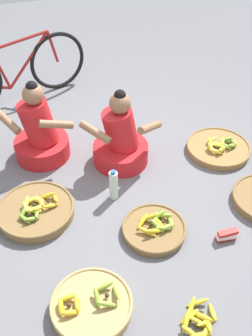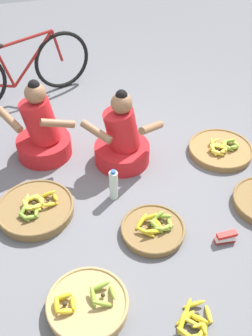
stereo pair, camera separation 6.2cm
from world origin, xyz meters
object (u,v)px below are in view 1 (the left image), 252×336
at_px(vendor_woman_behind, 40,134).
at_px(loose_bananas_front_right, 199,321).
at_px(vendor_woman_front, 121,140).
at_px(banana_basket_front_left, 154,228).
at_px(banana_basket_mid_right, 91,306).
at_px(water_bottle, 114,185).
at_px(bicycle_leaning, 16,72).
at_px(banana_basket_back_right, 36,210).
at_px(packet_carton_stack, 227,236).
at_px(banana_basket_back_center, 218,148).

relative_size(vendor_woman_behind, loose_bananas_front_right, 2.63).
relative_size(vendor_woman_front, banana_basket_front_left, 1.50).
relative_size(banana_basket_mid_right, water_bottle, 1.80).
xyz_separation_m(vendor_woman_behind, loose_bananas_front_right, (0.73, -2.01, -0.23)).
xyz_separation_m(bicycle_leaning, banana_basket_mid_right, (0.19, -2.81, -0.30)).
height_order(vendor_woman_front, banana_basket_front_left, vendor_woman_front).
xyz_separation_m(vendor_woman_behind, banana_basket_back_right, (-0.16, -0.76, -0.21)).
bearing_deg(banana_basket_back_right, vendor_woman_behind, 77.97).
xyz_separation_m(banana_basket_back_right, loose_bananas_front_right, (0.89, -1.25, -0.02)).
height_order(banana_basket_front_left, packet_carton_stack, banana_basket_front_left).
distance_m(banana_basket_mid_right, loose_bananas_front_right, 0.71).
xyz_separation_m(banana_basket_front_left, packet_carton_stack, (0.51, -0.23, 0.00)).
bearing_deg(banana_basket_front_left, water_bottle, 113.77).
height_order(banana_basket_back_center, loose_bananas_front_right, banana_basket_back_center).
relative_size(banana_basket_back_center, water_bottle, 2.04).
bearing_deg(vendor_woman_behind, water_bottle, -55.92).
height_order(banana_basket_front_left, water_bottle, water_bottle).
xyz_separation_m(vendor_woman_behind, bicycle_leaning, (-0.11, 1.09, 0.10)).
bearing_deg(banana_basket_mid_right, water_bottle, 66.69).
bearing_deg(loose_bananas_front_right, packet_carton_stack, 49.11).
relative_size(vendor_woman_behind, packet_carton_stack, 4.67).
height_order(banana_basket_back_right, banana_basket_mid_right, banana_basket_mid_right).
xyz_separation_m(vendor_woman_front, loose_bananas_front_right, (0.03, -1.71, -0.21)).
xyz_separation_m(vendor_woman_behind, water_bottle, (0.51, -0.75, -0.11)).
distance_m(banana_basket_mid_right, water_bottle, 1.06).
bearing_deg(packet_carton_stack, bicycle_leaning, 117.73).
relative_size(vendor_woman_front, banana_basket_back_center, 1.23).
distance_m(banana_basket_front_left, banana_basket_back_center, 1.23).
xyz_separation_m(bicycle_leaning, banana_basket_front_left, (0.82, -2.30, -0.32)).
bearing_deg(packet_carton_stack, banana_basket_back_right, 153.71).
height_order(vendor_woman_front, banana_basket_back_center, vendor_woman_front).
bearing_deg(banana_basket_back_right, loose_bananas_front_right, -54.55).
distance_m(vendor_woman_behind, banana_basket_back_center, 1.73).
relative_size(water_bottle, packet_carton_stack, 1.77).
bearing_deg(vendor_woman_behind, bicycle_leaning, 95.66).
relative_size(vendor_woman_behind, banana_basket_back_center, 1.29).
bearing_deg(banana_basket_mid_right, bicycle_leaning, 93.95).
distance_m(vendor_woman_front, banana_basket_back_center, 0.99).
height_order(banana_basket_front_left, banana_basket_mid_right, banana_basket_mid_right).
bearing_deg(banana_basket_back_right, banana_basket_back_center, 10.18).
distance_m(vendor_woman_front, packet_carton_stack, 1.28).
bearing_deg(banana_basket_mid_right, banana_basket_back_right, 104.40).
height_order(banana_basket_back_right, banana_basket_back_center, banana_basket_back_right).
bearing_deg(water_bottle, banana_basket_back_right, -179.15).
xyz_separation_m(banana_basket_mid_right, packet_carton_stack, (1.14, 0.28, -0.01)).
relative_size(banana_basket_front_left, loose_bananas_front_right, 1.67).
height_order(vendor_woman_behind, water_bottle, vendor_woman_behind).
distance_m(banana_basket_back_right, banana_basket_front_left, 0.98).
distance_m(vendor_woman_behind, banana_basket_mid_right, 1.74).
bearing_deg(loose_bananas_front_right, banana_basket_back_center, 59.56).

